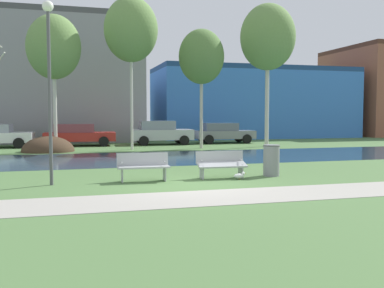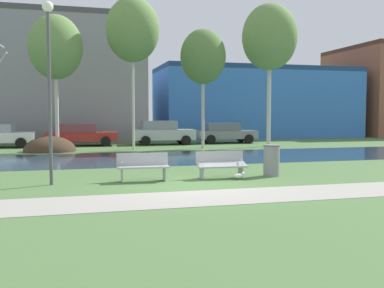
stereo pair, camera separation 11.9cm
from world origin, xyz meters
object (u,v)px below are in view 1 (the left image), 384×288
(streetlamp, at_px, (49,63))
(parked_sedan_second_red, at_px, (78,134))
(bench_left, at_px, (143,166))
(trash_bin, at_px, (271,160))
(seagull, at_px, (239,176))
(parked_wagon_fourth_grey, at_px, (223,132))
(bench_right, at_px, (221,164))
(parked_hatch_third_silver, at_px, (161,132))

(streetlamp, distance_m, parked_sedan_second_red, 16.24)
(bench_left, height_order, streetlamp, streetlamp)
(trash_bin, relative_size, seagull, 2.60)
(seagull, xyz_separation_m, parked_sedan_second_red, (-4.63, 16.44, 0.62))
(bench_left, bearing_deg, trash_bin, 0.38)
(parked_sedan_second_red, bearing_deg, parked_wagon_fourth_grey, 0.92)
(bench_left, height_order, parked_wagon_fourth_grey, parked_wagon_fourth_grey)
(bench_right, relative_size, parked_hatch_third_silver, 0.39)
(streetlamp, relative_size, parked_wagon_fourth_grey, 1.26)
(bench_left, distance_m, parked_wagon_fourth_grey, 18.14)
(bench_right, distance_m, parked_sedan_second_red, 16.50)
(trash_bin, distance_m, streetlamp, 7.65)
(bench_left, xyz_separation_m, parked_sedan_second_red, (-1.64, 15.96, 0.28))
(bench_right, distance_m, parked_hatch_third_silver, 15.97)
(bench_right, xyz_separation_m, parked_sedan_second_red, (-4.18, 15.96, 0.28))
(bench_right, bearing_deg, parked_sedan_second_red, 104.68)
(trash_bin, bearing_deg, parked_hatch_third_silver, 92.06)
(bench_right, height_order, streetlamp, streetlamp)
(trash_bin, relative_size, parked_wagon_fourth_grey, 0.25)
(seagull, xyz_separation_m, parked_wagon_fourth_grey, (5.31, 16.60, 0.62))
(bench_right, height_order, parked_hatch_third_silver, parked_hatch_third_silver)
(bench_left, xyz_separation_m, seagull, (2.99, -0.48, -0.34))
(seagull, relative_size, parked_hatch_third_silver, 0.10)
(parked_hatch_third_silver, distance_m, parked_wagon_fourth_grey, 4.55)
(trash_bin, xyz_separation_m, streetlamp, (-7.04, -0.03, 3.00))
(trash_bin, height_order, seagull, trash_bin)
(parked_wagon_fourth_grey, bearing_deg, parked_sedan_second_red, -179.08)
(streetlamp, xyz_separation_m, parked_hatch_third_silver, (6.47, 15.92, -2.72))
(streetlamp, xyz_separation_m, parked_wagon_fourth_grey, (11.01, 16.12, -2.79))
(streetlamp, height_order, parked_sedan_second_red, streetlamp)
(bench_left, distance_m, trash_bin, 4.33)
(seagull, bearing_deg, parked_sedan_second_red, 105.73)
(parked_sedan_second_red, distance_m, parked_wagon_fourth_grey, 9.95)
(trash_bin, xyz_separation_m, parked_hatch_third_silver, (-0.57, 15.89, 0.29))
(bench_right, xyz_separation_m, parked_hatch_third_silver, (1.22, 15.92, 0.36))
(bench_right, distance_m, parked_wagon_fourth_grey, 17.13)
(seagull, bearing_deg, parked_wagon_fourth_grey, 72.26)
(streetlamp, xyz_separation_m, parked_sedan_second_red, (1.07, 15.96, -2.79))
(seagull, bearing_deg, streetlamp, 175.20)
(bench_left, bearing_deg, streetlamp, -179.99)
(trash_bin, distance_m, parked_sedan_second_red, 17.02)
(bench_right, height_order, parked_sedan_second_red, parked_sedan_second_red)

